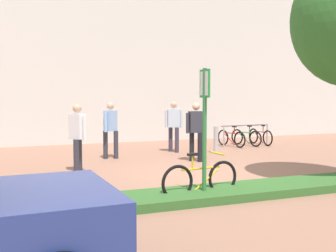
{
  "coord_description": "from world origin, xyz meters",
  "views": [
    {
      "loc": [
        -4.48,
        -9.22,
        1.94
      ],
      "look_at": [
        -0.18,
        1.68,
        1.07
      ],
      "focal_mm": 44.74,
      "sensor_mm": 36.0,
      "label": 1
    }
  ],
  "objects_px": {
    "bollard_steel": "(216,140)",
    "person_shirt_blue": "(111,127)",
    "parking_sign_post": "(205,114)",
    "bike_rack_cluster": "(246,137)",
    "person_suited_dark": "(196,128)",
    "person_casual_tan": "(174,123)",
    "person_shirt_white": "(77,134)",
    "bike_at_sign": "(201,179)"
  },
  "relations": [
    {
      "from": "bollard_steel",
      "to": "person_shirt_blue",
      "type": "distance_m",
      "value": 3.59
    },
    {
      "from": "person_shirt_blue",
      "to": "parking_sign_post",
      "type": "bearing_deg",
      "value": -85.54
    },
    {
      "from": "bike_rack_cluster",
      "to": "person_suited_dark",
      "type": "xyz_separation_m",
      "value": [
        -3.44,
        -2.77,
        0.63
      ]
    },
    {
      "from": "person_casual_tan",
      "to": "person_shirt_white",
      "type": "distance_m",
      "value": 4.54
    },
    {
      "from": "person_suited_dark",
      "to": "person_shirt_blue",
      "type": "bearing_deg",
      "value": 146.44
    },
    {
      "from": "parking_sign_post",
      "to": "bollard_steel",
      "type": "distance_m",
      "value": 6.33
    },
    {
      "from": "parking_sign_post",
      "to": "person_suited_dark",
      "type": "xyz_separation_m",
      "value": [
        1.75,
        4.07,
        -0.61
      ]
    },
    {
      "from": "bike_rack_cluster",
      "to": "person_suited_dark",
      "type": "bearing_deg",
      "value": -141.17
    },
    {
      "from": "bollard_steel",
      "to": "person_shirt_blue",
      "type": "xyz_separation_m",
      "value": [
        -3.55,
        0.13,
        0.53
      ]
    },
    {
      "from": "parking_sign_post",
      "to": "person_shirt_white",
      "type": "distance_m",
      "value": 4.01
    },
    {
      "from": "bike_at_sign",
      "to": "person_shirt_white",
      "type": "bearing_deg",
      "value": 117.27
    },
    {
      "from": "person_shirt_blue",
      "to": "person_shirt_white",
      "type": "relative_size",
      "value": 1.0
    },
    {
      "from": "bike_at_sign",
      "to": "parking_sign_post",
      "type": "bearing_deg",
      "value": -90.74
    },
    {
      "from": "bike_at_sign",
      "to": "person_shirt_white",
      "type": "height_order",
      "value": "person_shirt_white"
    },
    {
      "from": "bike_at_sign",
      "to": "person_casual_tan",
      "type": "height_order",
      "value": "person_casual_tan"
    },
    {
      "from": "bike_rack_cluster",
      "to": "person_shirt_white",
      "type": "xyz_separation_m",
      "value": [
        -6.95,
        -3.29,
        0.63
      ]
    },
    {
      "from": "bike_rack_cluster",
      "to": "person_suited_dark",
      "type": "relative_size",
      "value": 1.22
    },
    {
      "from": "parking_sign_post",
      "to": "bollard_steel",
      "type": "relative_size",
      "value": 2.7
    },
    {
      "from": "person_shirt_blue",
      "to": "person_casual_tan",
      "type": "bearing_deg",
      "value": 16.23
    },
    {
      "from": "parking_sign_post",
      "to": "person_casual_tan",
      "type": "height_order",
      "value": "parking_sign_post"
    },
    {
      "from": "bike_at_sign",
      "to": "person_shirt_blue",
      "type": "height_order",
      "value": "person_shirt_blue"
    },
    {
      "from": "bollard_steel",
      "to": "person_shirt_white",
      "type": "distance_m",
      "value": 5.23
    },
    {
      "from": "parking_sign_post",
      "to": "person_suited_dark",
      "type": "height_order",
      "value": "parking_sign_post"
    },
    {
      "from": "bollard_steel",
      "to": "person_casual_tan",
      "type": "bearing_deg",
      "value": 145.49
    },
    {
      "from": "bollard_steel",
      "to": "bike_at_sign",
      "type": "bearing_deg",
      "value": -120.75
    },
    {
      "from": "parking_sign_post",
      "to": "person_casual_tan",
      "type": "relative_size",
      "value": 1.41
    },
    {
      "from": "person_shirt_white",
      "to": "person_casual_tan",
      "type": "bearing_deg",
      "value": 35.77
    },
    {
      "from": "parking_sign_post",
      "to": "person_casual_tan",
      "type": "bearing_deg",
      "value": 72.72
    },
    {
      "from": "bollard_steel",
      "to": "bike_rack_cluster",
      "type": "bearing_deg",
      "value": 34.95
    },
    {
      "from": "parking_sign_post",
      "to": "person_shirt_blue",
      "type": "distance_m",
      "value": 5.57
    },
    {
      "from": "bike_rack_cluster",
      "to": "bollard_steel",
      "type": "relative_size",
      "value": 2.34
    },
    {
      "from": "bike_at_sign",
      "to": "bollard_steel",
      "type": "distance_m",
      "value": 6.09
    },
    {
      "from": "person_shirt_blue",
      "to": "bike_at_sign",
      "type": "bearing_deg",
      "value": -85.4
    },
    {
      "from": "person_shirt_blue",
      "to": "person_casual_tan",
      "type": "xyz_separation_m",
      "value": [
        2.36,
        0.69,
        0.0
      ]
    },
    {
      "from": "bike_at_sign",
      "to": "person_shirt_white",
      "type": "distance_m",
      "value": 3.88
    },
    {
      "from": "bollard_steel",
      "to": "person_suited_dark",
      "type": "distance_m",
      "value": 1.97
    },
    {
      "from": "parking_sign_post",
      "to": "person_shirt_white",
      "type": "relative_size",
      "value": 1.41
    },
    {
      "from": "person_shirt_blue",
      "to": "person_casual_tan",
      "type": "relative_size",
      "value": 1.0
    },
    {
      "from": "parking_sign_post",
      "to": "bollard_steel",
      "type": "xyz_separation_m",
      "value": [
        3.12,
        5.39,
        -1.14
      ]
    },
    {
      "from": "parking_sign_post",
      "to": "person_casual_tan",
      "type": "distance_m",
      "value": 6.52
    },
    {
      "from": "bike_at_sign",
      "to": "person_casual_tan",
      "type": "bearing_deg",
      "value": 72.34
    },
    {
      "from": "person_casual_tan",
      "to": "person_shirt_blue",
      "type": "bearing_deg",
      "value": -163.77
    }
  ]
}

